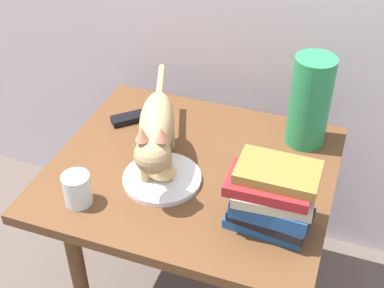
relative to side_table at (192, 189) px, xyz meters
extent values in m
cube|color=brown|center=(0.00, 0.00, 0.06)|extent=(0.76, 0.66, 0.03)
cylinder|color=brown|center=(-0.25, -0.25, -0.22)|extent=(0.04, 0.04, 0.54)
cylinder|color=brown|center=(-0.25, 0.25, -0.22)|extent=(0.04, 0.04, 0.54)
cylinder|color=brown|center=(0.25, 0.25, -0.22)|extent=(0.04, 0.04, 0.54)
cylinder|color=white|center=(-0.06, -0.08, 0.08)|extent=(0.21, 0.21, 0.01)
ellipsoid|color=#E0BC7A|center=(-0.05, -0.08, 0.12)|extent=(0.09, 0.07, 0.05)
cylinder|color=tan|center=(-0.04, -0.08, 0.13)|extent=(0.02, 0.02, 0.10)
cylinder|color=tan|center=(-0.09, -0.10, 0.13)|extent=(0.02, 0.02, 0.10)
cylinder|color=tan|center=(-0.09, 0.07, 0.13)|extent=(0.02, 0.02, 0.10)
cylinder|color=tan|center=(-0.15, 0.05, 0.13)|extent=(0.02, 0.02, 0.10)
ellipsoid|color=tan|center=(-0.09, -0.01, 0.21)|extent=(0.17, 0.28, 0.11)
sphere|color=tan|center=(-0.04, -0.16, 0.23)|extent=(0.09, 0.09, 0.09)
cone|color=#DD8460|center=(-0.02, -0.15, 0.29)|extent=(0.03, 0.03, 0.03)
cone|color=#DD8460|center=(-0.06, -0.16, 0.29)|extent=(0.03, 0.03, 0.03)
cylinder|color=tan|center=(-0.16, 0.18, 0.22)|extent=(0.07, 0.16, 0.02)
cube|color=#1E4C8C|center=(0.24, -0.14, 0.09)|extent=(0.20, 0.13, 0.03)
cube|color=black|center=(0.25, -0.14, 0.12)|extent=(0.20, 0.13, 0.03)
cube|color=#1E4C8C|center=(0.25, -0.15, 0.15)|extent=(0.18, 0.11, 0.04)
cube|color=#BCB299|center=(0.25, -0.15, 0.18)|extent=(0.19, 0.13, 0.03)
cube|color=maroon|center=(0.24, -0.15, 0.21)|extent=(0.19, 0.12, 0.03)
cube|color=olive|center=(0.25, -0.13, 0.24)|extent=(0.18, 0.12, 0.03)
cylinder|color=#288C51|center=(0.26, 0.22, 0.21)|extent=(0.11, 0.11, 0.27)
cylinder|color=silver|center=(-0.22, -0.22, 0.12)|extent=(0.07, 0.07, 0.08)
cylinder|color=silver|center=(-0.22, -0.22, 0.10)|extent=(0.06, 0.06, 0.04)
cube|color=black|center=(-0.24, 0.16, 0.09)|extent=(0.14, 0.13, 0.02)
camera|label=1|loc=(0.37, -1.03, 0.99)|focal=49.00mm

